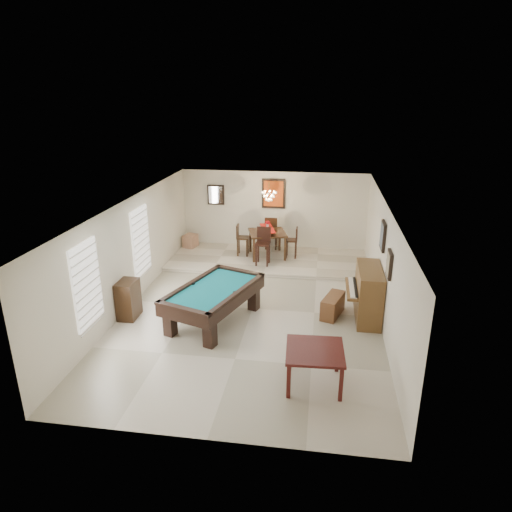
% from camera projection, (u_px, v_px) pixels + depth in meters
% --- Properties ---
extents(ground_plane, '(6.00, 9.00, 0.02)m').
position_uv_depth(ground_plane, '(252.00, 309.00, 11.12)').
color(ground_plane, beige).
extents(wall_back, '(6.00, 0.04, 2.60)m').
position_uv_depth(wall_back, '(273.00, 211.00, 14.86)').
color(wall_back, silver).
rests_on(wall_back, ground_plane).
extents(wall_front, '(6.00, 0.04, 2.60)m').
position_uv_depth(wall_front, '(204.00, 367.00, 6.48)').
color(wall_front, silver).
rests_on(wall_front, ground_plane).
extents(wall_left, '(0.04, 9.00, 2.60)m').
position_uv_depth(wall_left, '(131.00, 252.00, 11.08)').
color(wall_left, silver).
rests_on(wall_left, ground_plane).
extents(wall_right, '(0.04, 9.00, 2.60)m').
position_uv_depth(wall_right, '(384.00, 265.00, 10.26)').
color(wall_right, silver).
rests_on(wall_right, ground_plane).
extents(ceiling, '(6.00, 9.00, 0.04)m').
position_uv_depth(ceiling, '(252.00, 204.00, 10.23)').
color(ceiling, white).
rests_on(ceiling, wall_back).
extents(dining_step, '(6.00, 2.50, 0.12)m').
position_uv_depth(dining_step, '(268.00, 260.00, 14.12)').
color(dining_step, beige).
rests_on(dining_step, ground_plane).
extents(window_left_front, '(0.06, 1.00, 1.70)m').
position_uv_depth(window_left_front, '(87.00, 284.00, 9.00)').
color(window_left_front, white).
rests_on(window_left_front, wall_left).
extents(window_left_rear, '(0.06, 1.00, 1.70)m').
position_uv_depth(window_left_rear, '(141.00, 241.00, 11.60)').
color(window_left_rear, white).
rests_on(window_left_rear, wall_left).
extents(pool_table, '(2.06, 2.75, 0.82)m').
position_uv_depth(pool_table, '(214.00, 305.00, 10.37)').
color(pool_table, black).
rests_on(pool_table, ground_plane).
extents(square_table, '(1.06, 1.06, 0.70)m').
position_uv_depth(square_table, '(314.00, 367.00, 8.15)').
color(square_table, '#38100E').
rests_on(square_table, ground_plane).
extents(upright_piano, '(0.82, 1.47, 1.22)m').
position_uv_depth(upright_piano, '(362.00, 293.00, 10.49)').
color(upright_piano, brown).
rests_on(upright_piano, ground_plane).
extents(piano_bench, '(0.60, 0.94, 0.49)m').
position_uv_depth(piano_bench, '(333.00, 306.00, 10.71)').
color(piano_bench, brown).
rests_on(piano_bench, ground_plane).
extents(apothecary_chest, '(0.40, 0.60, 0.90)m').
position_uv_depth(apothecary_chest, '(128.00, 299.00, 10.55)').
color(apothecary_chest, black).
rests_on(apothecary_chest, ground_plane).
extents(dining_table, '(1.35, 1.35, 0.90)m').
position_uv_depth(dining_table, '(267.00, 242.00, 14.17)').
color(dining_table, black).
rests_on(dining_table, dining_step).
extents(flower_vase, '(0.18, 0.18, 0.25)m').
position_uv_depth(flower_vase, '(268.00, 224.00, 13.97)').
color(flower_vase, '#AE0E15').
rests_on(flower_vase, dining_table).
extents(dining_chair_south, '(0.43, 0.43, 1.11)m').
position_uv_depth(dining_chair_south, '(263.00, 247.00, 13.44)').
color(dining_chair_south, black).
rests_on(dining_chair_south, dining_step).
extents(dining_chair_north, '(0.40, 0.40, 1.08)m').
position_uv_depth(dining_chair_north, '(271.00, 232.00, 14.85)').
color(dining_chair_north, black).
rests_on(dining_chair_north, dining_step).
extents(dining_chair_west, '(0.38, 0.38, 0.98)m').
position_uv_depth(dining_chair_west, '(243.00, 240.00, 14.26)').
color(dining_chair_west, black).
rests_on(dining_chair_west, dining_step).
extents(dining_chair_east, '(0.36, 0.36, 0.95)m').
position_uv_depth(dining_chair_east, '(291.00, 242.00, 14.07)').
color(dining_chair_east, black).
rests_on(dining_chair_east, dining_step).
extents(corner_bench, '(0.47, 0.53, 0.41)m').
position_uv_depth(corner_bench, '(190.00, 241.00, 15.10)').
color(corner_bench, tan).
rests_on(corner_bench, dining_step).
extents(chandelier, '(0.44, 0.44, 0.60)m').
position_uv_depth(chandelier, '(269.00, 192.00, 13.34)').
color(chandelier, '#FFE5B2').
rests_on(chandelier, ceiling).
extents(back_painting, '(0.75, 0.06, 0.95)m').
position_uv_depth(back_painting, '(274.00, 194.00, 14.62)').
color(back_painting, '#D84C14').
rests_on(back_painting, wall_back).
extents(back_mirror, '(0.55, 0.06, 0.65)m').
position_uv_depth(back_mirror, '(216.00, 195.00, 14.91)').
color(back_mirror, white).
rests_on(back_mirror, wall_back).
extents(right_picture_upper, '(0.06, 0.55, 0.65)m').
position_uv_depth(right_picture_upper, '(383.00, 236.00, 10.34)').
color(right_picture_upper, slate).
rests_on(right_picture_upper, wall_right).
extents(right_picture_lower, '(0.06, 0.45, 0.55)m').
position_uv_depth(right_picture_lower, '(389.00, 264.00, 9.20)').
color(right_picture_lower, gray).
rests_on(right_picture_lower, wall_right).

